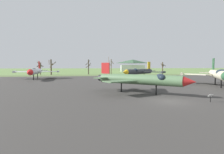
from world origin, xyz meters
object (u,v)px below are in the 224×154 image
at_px(jet_fighter_front_right, 35,71).
at_px(jet_fighter_rear_left, 139,71).
at_px(info_placard_rear_left, 126,79).
at_px(jet_fighter_front_left, 140,79).
at_px(visitor_building, 132,66).
at_px(jet_fighter_rear_center, 219,74).
at_px(info_placard_front_left, 210,97).

xyz_separation_m(jet_fighter_front_right, jet_fighter_rear_left, (30.92, -2.44, -0.09)).
distance_m(jet_fighter_front_right, info_placard_rear_left, 27.12).
distance_m(jet_fighter_front_left, visitor_building, 101.46).
distance_m(jet_fighter_rear_center, visitor_building, 92.26).
xyz_separation_m(info_placard_front_left, jet_fighter_front_right, (-27.77, 37.71, 1.84)).
distance_m(info_placard_front_left, jet_fighter_rear_center, 17.88).
height_order(jet_fighter_front_right, info_placard_rear_left, jet_fighter_front_right).
bearing_deg(jet_fighter_front_right, jet_fighter_rear_center, -31.71).
bearing_deg(info_placard_rear_left, jet_fighter_front_left, -98.02).
bearing_deg(info_placard_front_left, info_placard_rear_left, 96.15).
xyz_separation_m(info_placard_front_left, visitor_building, (20.40, 105.02, 3.66)).
height_order(jet_fighter_rear_left, visitor_building, visitor_building).
height_order(jet_fighter_front_left, visitor_building, visitor_building).
distance_m(jet_fighter_rear_left, info_placard_rear_left, 10.38).
relative_size(jet_fighter_front_right, jet_fighter_rear_center, 1.13).
height_order(jet_fighter_front_left, jet_fighter_rear_center, jet_fighter_rear_center).
xyz_separation_m(info_placard_front_left, info_placard_rear_left, (-2.91, 27.00, 0.13)).
distance_m(info_placard_front_left, visitor_building, 107.04).
relative_size(jet_fighter_front_right, visitor_building, 0.98).
distance_m(jet_fighter_front_right, jet_fighter_rear_left, 31.01).
distance_m(jet_fighter_front_left, info_placard_front_left, 9.17).
relative_size(jet_fighter_front_left, jet_fighter_rear_center, 0.78).
xyz_separation_m(jet_fighter_front_left, jet_fighter_rear_left, (8.87, 28.27, 0.23)).
bearing_deg(visitor_building, info_placard_rear_left, -106.64).
height_order(jet_fighter_front_right, jet_fighter_rear_center, jet_fighter_rear_center).
xyz_separation_m(jet_fighter_front_left, jet_fighter_front_right, (-22.04, 30.71, 0.32)).
distance_m(jet_fighter_front_right, visitor_building, 82.79).
relative_size(info_placard_rear_left, visitor_building, 0.06).
distance_m(jet_fighter_rear_center, jet_fighter_rear_left, 23.80).
bearing_deg(jet_fighter_front_left, jet_fighter_rear_center, 19.21).
xyz_separation_m(jet_fighter_front_left, visitor_building, (26.13, 98.02, 2.14)).
bearing_deg(info_placard_rear_left, jet_fighter_front_right, 156.70).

